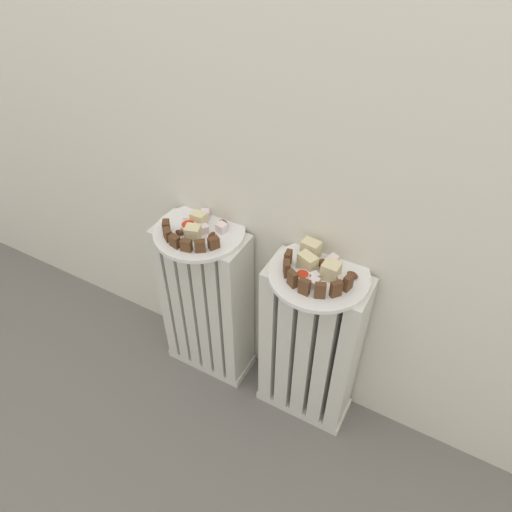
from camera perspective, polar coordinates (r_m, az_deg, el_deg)
name	(u,v)px	position (r m, az deg, el deg)	size (l,w,h in m)	color
ground_plane	(213,447)	(1.55, -5.37, -22.31)	(6.00, 6.00, 0.00)	slate
radiator_left	(207,305)	(1.51, -6.07, -5.96)	(0.29, 0.13, 0.58)	silver
radiator_right	(310,348)	(1.40, 6.64, -11.20)	(0.29, 0.13, 0.58)	silver
plate_left	(199,232)	(1.31, -6.98, 2.98)	(0.26, 0.26, 0.01)	white
plate_right	(319,275)	(1.18, 7.76, -2.28)	(0.26, 0.26, 0.01)	white
dark_cake_slice_left_0	(166,226)	(1.30, -11.01, 3.59)	(0.03, 0.02, 0.03)	#56351E
dark_cake_slice_left_1	(168,234)	(1.27, -10.82, 2.62)	(0.03, 0.02, 0.03)	#56351E
dark_cake_slice_left_2	(175,241)	(1.25, -9.97, 1.81)	(0.03, 0.02, 0.03)	#56351E
dark_cake_slice_left_3	(186,245)	(1.23, -8.58, 1.31)	(0.03, 0.02, 0.03)	#56351E
dark_cake_slice_left_4	(200,246)	(1.22, -6.89, 1.23)	(0.03, 0.02, 0.03)	#56351E
dark_cake_slice_left_5	(214,243)	(1.23, -5.24, 1.61)	(0.03, 0.02, 0.03)	#56351E
marble_cake_slice_left_0	(199,220)	(1.31, -7.05, 4.48)	(0.04, 0.03, 0.04)	beige
marble_cake_slice_left_1	(193,233)	(1.27, -7.77, 2.88)	(0.04, 0.04, 0.04)	beige
turkish_delight_left_0	(222,228)	(1.29, -4.23, 3.50)	(0.03, 0.03, 0.03)	white
turkish_delight_left_1	(188,219)	(1.33, -8.40, 4.52)	(0.02, 0.02, 0.02)	white
turkish_delight_left_2	(204,229)	(1.29, -6.40, 3.34)	(0.02, 0.02, 0.02)	white
turkish_delight_left_3	(205,214)	(1.34, -6.26, 5.14)	(0.02, 0.02, 0.02)	white
medjool_date_left_0	(212,236)	(1.27, -5.46, 2.52)	(0.03, 0.01, 0.02)	#4C2814
medjool_date_left_1	(179,233)	(1.29, -9.39, 2.87)	(0.02, 0.01, 0.02)	#4C2814
medjool_date_left_2	(224,223)	(1.31, -4.00, 4.10)	(0.03, 0.02, 0.02)	#4C2814
jam_bowl_left	(189,227)	(1.30, -8.30, 3.54)	(0.04, 0.04, 0.02)	white
dark_cake_slice_right_0	(288,258)	(1.17, 3.97, -0.29)	(0.03, 0.01, 0.04)	#56351E
dark_cake_slice_right_1	(287,269)	(1.14, 3.79, -1.55)	(0.03, 0.01, 0.04)	#56351E
dark_cake_slice_right_2	(292,279)	(1.12, 4.50, -2.81)	(0.03, 0.01, 0.04)	#56351E
dark_cake_slice_right_3	(304,287)	(1.10, 5.97, -3.78)	(0.03, 0.01, 0.04)	#56351E
dark_cake_slice_right_4	(320,290)	(1.10, 7.90, -4.23)	(0.03, 0.01, 0.04)	#56351E
dark_cake_slice_right_5	(336,289)	(1.11, 9.82, -4.02)	(0.03, 0.01, 0.04)	#56351E
dark_cake_slice_right_6	(348,283)	(1.13, 11.26, -3.23)	(0.03, 0.01, 0.04)	#56351E
marble_cake_slice_right_0	(311,250)	(1.20, 6.75, 0.79)	(0.05, 0.03, 0.05)	beige
marble_cake_slice_right_1	(331,270)	(1.15, 9.20, -1.77)	(0.04, 0.04, 0.04)	beige
marble_cake_slice_right_2	(307,263)	(1.16, 6.35, -0.82)	(0.05, 0.03, 0.05)	beige
turkish_delight_right_0	(333,260)	(1.20, 9.48, -0.45)	(0.02, 0.02, 0.02)	white
turkish_delight_right_1	(314,283)	(1.13, 7.13, -3.31)	(0.02, 0.02, 0.02)	white
turkish_delight_right_2	(341,280)	(1.15, 10.44, -2.92)	(0.02, 0.02, 0.02)	white
turkish_delight_right_3	(314,277)	(1.15, 7.19, -2.55)	(0.02, 0.02, 0.02)	white
medjool_date_right_0	(322,263)	(1.19, 8.11, -0.84)	(0.03, 0.02, 0.02)	#4C2814
medjool_date_right_1	(352,275)	(1.17, 11.79, -2.32)	(0.03, 0.02, 0.02)	#4C2814
jam_bowl_right	(302,277)	(1.14, 5.71, -2.58)	(0.04, 0.04, 0.02)	white
fork	(317,280)	(1.15, 7.49, -2.97)	(0.04, 0.11, 0.00)	silver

